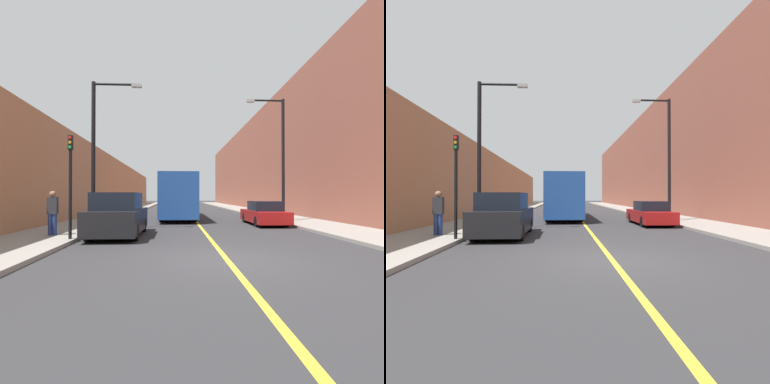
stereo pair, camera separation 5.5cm
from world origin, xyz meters
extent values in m
plane|color=#2D2D30|center=(0.00, 0.00, 0.00)|extent=(200.00, 200.00, 0.00)
cube|color=gray|center=(-6.88, 30.00, 0.07)|extent=(3.38, 72.00, 0.14)
cube|color=gray|center=(6.88, 30.00, 0.07)|extent=(3.38, 72.00, 0.14)
cube|color=#B2724C|center=(-10.56, 30.00, 3.13)|extent=(4.00, 72.00, 6.26)
cube|color=brown|center=(10.56, 30.00, 5.99)|extent=(4.00, 72.00, 11.98)
cube|color=gold|center=(0.00, 30.00, 0.00)|extent=(0.16, 72.00, 0.01)
cube|color=#1E4793|center=(-1.23, 15.50, 1.78)|extent=(2.56, 10.98, 2.98)
cube|color=black|center=(-1.23, 10.05, 2.30)|extent=(2.18, 0.04, 1.34)
cylinder|color=black|center=(-2.23, 12.10, 0.48)|extent=(0.56, 0.97, 0.97)
cylinder|color=black|center=(-0.24, 12.10, 0.48)|extent=(0.56, 0.97, 0.97)
cylinder|color=black|center=(-2.23, 18.91, 0.48)|extent=(0.56, 0.97, 0.97)
cylinder|color=black|center=(-0.24, 18.91, 0.48)|extent=(0.56, 0.97, 0.97)
cube|color=black|center=(-3.90, 5.13, 0.69)|extent=(2.05, 4.82, 0.97)
cube|color=black|center=(-3.90, 4.89, 1.54)|extent=(1.80, 2.65, 0.73)
cube|color=black|center=(-3.90, 2.75, 0.86)|extent=(1.74, 0.04, 0.44)
cylinder|color=black|center=(-4.70, 3.64, 0.34)|extent=(0.45, 0.68, 0.68)
cylinder|color=black|center=(-3.11, 3.64, 0.34)|extent=(0.45, 0.68, 0.68)
cylinder|color=black|center=(-4.70, 6.63, 0.34)|extent=(0.45, 0.68, 0.68)
cylinder|color=black|center=(-3.11, 6.63, 0.34)|extent=(0.45, 0.68, 0.68)
cube|color=maroon|center=(4.00, 9.92, 0.53)|extent=(1.87, 4.76, 0.68)
cube|color=black|center=(4.00, 9.68, 1.16)|extent=(1.65, 2.14, 0.58)
cube|color=black|center=(4.00, 7.56, 0.65)|extent=(1.59, 0.04, 0.31)
cylinder|color=black|center=(3.27, 8.44, 0.31)|extent=(0.41, 0.62, 0.62)
cylinder|color=black|center=(4.73, 8.44, 0.31)|extent=(0.41, 0.62, 0.62)
cylinder|color=black|center=(3.27, 11.39, 0.31)|extent=(0.41, 0.62, 0.62)
cylinder|color=black|center=(4.73, 11.39, 0.31)|extent=(0.41, 0.62, 0.62)
cylinder|color=black|center=(-5.49, 6.86, 3.79)|extent=(0.20, 0.20, 7.29)
cylinder|color=black|center=(-4.42, 6.86, 7.33)|extent=(2.13, 0.12, 0.12)
cube|color=#999993|center=(-3.36, 6.86, 7.28)|extent=(0.50, 0.24, 0.16)
cylinder|color=black|center=(5.49, 10.63, 4.06)|extent=(0.20, 0.20, 7.84)
cylinder|color=black|center=(4.42, 10.63, 7.88)|extent=(2.13, 0.12, 0.12)
cube|color=#999993|center=(3.36, 10.63, 7.83)|extent=(0.50, 0.24, 0.16)
cylinder|color=black|center=(-5.39, 3.35, 1.82)|extent=(0.12, 0.12, 3.36)
cube|color=black|center=(-5.39, 3.35, 3.78)|extent=(0.16, 0.16, 0.55)
cylinder|color=red|center=(-5.39, 3.26, 3.96)|extent=(0.11, 0.02, 0.11)
cylinder|color=gold|center=(-5.39, 3.26, 3.78)|extent=(0.11, 0.02, 0.11)
cylinder|color=green|center=(-5.39, 3.26, 3.60)|extent=(0.11, 0.02, 0.11)
cylinder|color=navy|center=(-6.58, 4.47, 0.58)|extent=(0.18, 0.18, 0.88)
cylinder|color=navy|center=(-6.40, 4.47, 0.58)|extent=(0.18, 0.18, 0.88)
cube|color=#2D2D33|center=(-6.49, 4.47, 1.36)|extent=(0.40, 0.22, 0.69)
sphere|color=#8C664C|center=(-6.49, 4.47, 1.84)|extent=(0.26, 0.26, 0.26)
camera|label=1|loc=(-1.42, -8.17, 1.76)|focal=28.00mm
camera|label=2|loc=(-1.37, -8.18, 1.76)|focal=28.00mm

